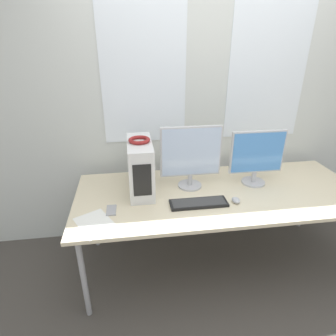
{
  "coord_description": "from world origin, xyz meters",
  "views": [
    {
      "loc": [
        -0.7,
        -1.43,
        1.86
      ],
      "look_at": [
        -0.43,
        0.47,
        0.97
      ],
      "focal_mm": 30.0,
      "sensor_mm": 36.0,
      "label": 1
    }
  ],
  "objects_px": {
    "monitor_main": "(191,155)",
    "keyboard": "(199,203)",
    "headphones": "(139,140)",
    "monitor_right_near": "(257,156)",
    "pc_tower": "(140,167)",
    "cell_phone": "(111,210)",
    "mouse": "(236,200)"
  },
  "relations": [
    {
      "from": "pc_tower",
      "to": "keyboard",
      "type": "distance_m",
      "value": 0.54
    },
    {
      "from": "monitor_main",
      "to": "monitor_right_near",
      "type": "xyz_separation_m",
      "value": [
        0.55,
        -0.02,
        -0.03
      ]
    },
    {
      "from": "headphones",
      "to": "monitor_main",
      "type": "relative_size",
      "value": 0.32
    },
    {
      "from": "pc_tower",
      "to": "monitor_right_near",
      "type": "distance_m",
      "value": 0.96
    },
    {
      "from": "pc_tower",
      "to": "headphones",
      "type": "bearing_deg",
      "value": 90.0
    },
    {
      "from": "headphones",
      "to": "mouse",
      "type": "relative_size",
      "value": 1.99
    },
    {
      "from": "pc_tower",
      "to": "monitor_main",
      "type": "xyz_separation_m",
      "value": [
        0.4,
        -0.0,
        0.07
      ]
    },
    {
      "from": "monitor_main",
      "to": "keyboard",
      "type": "height_order",
      "value": "monitor_main"
    },
    {
      "from": "monitor_right_near",
      "to": "mouse",
      "type": "relative_size",
      "value": 5.6
    },
    {
      "from": "monitor_right_near",
      "to": "headphones",
      "type": "bearing_deg",
      "value": 178.71
    },
    {
      "from": "pc_tower",
      "to": "headphones",
      "type": "relative_size",
      "value": 2.92
    },
    {
      "from": "keyboard",
      "to": "mouse",
      "type": "bearing_deg",
      "value": -2.01
    },
    {
      "from": "keyboard",
      "to": "pc_tower",
      "type": "bearing_deg",
      "value": 144.93
    },
    {
      "from": "keyboard",
      "to": "headphones",
      "type": "bearing_deg",
      "value": 144.85
    },
    {
      "from": "keyboard",
      "to": "cell_phone",
      "type": "xyz_separation_m",
      "value": [
        -0.64,
        0.01,
        -0.01
      ]
    },
    {
      "from": "headphones",
      "to": "monitor_main",
      "type": "height_order",
      "value": "monitor_main"
    },
    {
      "from": "monitor_right_near",
      "to": "cell_phone",
      "type": "distance_m",
      "value": 1.24
    },
    {
      "from": "pc_tower",
      "to": "headphones",
      "type": "distance_m",
      "value": 0.22
    },
    {
      "from": "monitor_right_near",
      "to": "cell_phone",
      "type": "xyz_separation_m",
      "value": [
        -1.19,
        -0.26,
        -0.25
      ]
    },
    {
      "from": "pc_tower",
      "to": "cell_phone",
      "type": "height_order",
      "value": "pc_tower"
    },
    {
      "from": "monitor_right_near",
      "to": "monitor_main",
      "type": "bearing_deg",
      "value": 177.86
    },
    {
      "from": "monitor_main",
      "to": "cell_phone",
      "type": "height_order",
      "value": "monitor_main"
    },
    {
      "from": "headphones",
      "to": "keyboard",
      "type": "xyz_separation_m",
      "value": [
        0.41,
        -0.29,
        -0.42
      ]
    },
    {
      "from": "pc_tower",
      "to": "keyboard",
      "type": "xyz_separation_m",
      "value": [
        0.41,
        -0.29,
        -0.2
      ]
    },
    {
      "from": "pc_tower",
      "to": "mouse",
      "type": "height_order",
      "value": "pc_tower"
    },
    {
      "from": "monitor_main",
      "to": "cell_phone",
      "type": "relative_size",
      "value": 3.89
    },
    {
      "from": "monitor_right_near",
      "to": "keyboard",
      "type": "distance_m",
      "value": 0.65
    },
    {
      "from": "headphones",
      "to": "keyboard",
      "type": "bearing_deg",
      "value": -35.15
    },
    {
      "from": "headphones",
      "to": "mouse",
      "type": "distance_m",
      "value": 0.86
    },
    {
      "from": "monitor_right_near",
      "to": "pc_tower",
      "type": "bearing_deg",
      "value": 178.76
    },
    {
      "from": "pc_tower",
      "to": "mouse",
      "type": "relative_size",
      "value": 5.81
    },
    {
      "from": "keyboard",
      "to": "mouse",
      "type": "distance_m",
      "value": 0.29
    }
  ]
}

